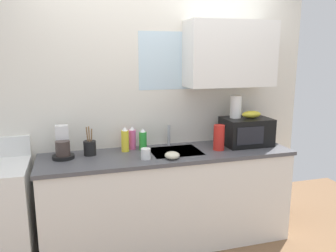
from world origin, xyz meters
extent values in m
cube|color=silver|center=(0.00, 0.35, 1.25)|extent=(3.09, 0.10, 2.50)
cube|color=white|center=(0.66, 0.14, 1.79)|extent=(0.87, 0.32, 0.62)
cube|color=silver|center=(0.08, 0.31, 1.73)|extent=(0.56, 0.02, 0.55)
cube|color=white|center=(0.00, 0.00, 0.43)|extent=(2.29, 0.60, 0.86)
cube|color=#4C4C51|center=(0.00, 0.00, 0.88)|extent=(2.32, 0.63, 0.03)
cube|color=#9EA0A5|center=(0.08, 0.02, 0.83)|extent=(0.46, 0.38, 0.14)
cylinder|color=#B2B5BA|center=(0.08, 0.24, 1.00)|extent=(0.03, 0.03, 0.20)
cube|color=black|center=(0.83, 0.05, 1.04)|extent=(0.46, 0.34, 0.27)
cube|color=black|center=(0.78, -0.12, 1.04)|extent=(0.28, 0.01, 0.17)
ellipsoid|color=gold|center=(0.88, 0.05, 1.20)|extent=(0.20, 0.11, 0.07)
cylinder|color=white|center=(0.73, 0.10, 1.28)|extent=(0.11, 0.11, 0.22)
cylinder|color=black|center=(-0.93, 0.08, 0.92)|extent=(0.19, 0.19, 0.03)
cylinder|color=#3F332D|center=(-0.93, 0.07, 1.00)|extent=(0.12, 0.12, 0.13)
cube|color=silver|center=(-0.93, 0.15, 1.05)|extent=(0.11, 0.09, 0.26)
cylinder|color=green|center=(-0.20, 0.16, 0.99)|extent=(0.07, 0.07, 0.17)
cone|color=white|center=(-0.20, 0.16, 1.09)|extent=(0.05, 0.05, 0.04)
cylinder|color=#E55999|center=(-0.29, 0.21, 0.99)|extent=(0.07, 0.07, 0.19)
cone|color=white|center=(-0.29, 0.21, 1.10)|extent=(0.05, 0.05, 0.04)
cylinder|color=yellow|center=(-0.37, 0.15, 1.00)|extent=(0.07, 0.07, 0.20)
cone|color=white|center=(-0.37, 0.15, 1.12)|extent=(0.05, 0.05, 0.04)
cylinder|color=red|center=(0.49, -0.05, 1.02)|extent=(0.10, 0.10, 0.24)
cylinder|color=white|center=(-0.24, -0.14, 0.95)|extent=(0.08, 0.08, 0.09)
cylinder|color=black|center=(-0.70, 0.12, 0.97)|extent=(0.11, 0.11, 0.13)
cylinder|color=olive|center=(-0.71, 0.12, 1.05)|extent=(0.03, 0.02, 0.22)
cylinder|color=olive|center=(-0.68, 0.13, 1.04)|extent=(0.02, 0.02, 0.20)
cylinder|color=olive|center=(-0.70, 0.10, 1.05)|extent=(0.02, 0.03, 0.23)
ellipsoid|color=beige|center=(-0.02, -0.20, 0.93)|extent=(0.13, 0.13, 0.06)
camera|label=1|loc=(-0.85, -2.91, 1.80)|focal=36.50mm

